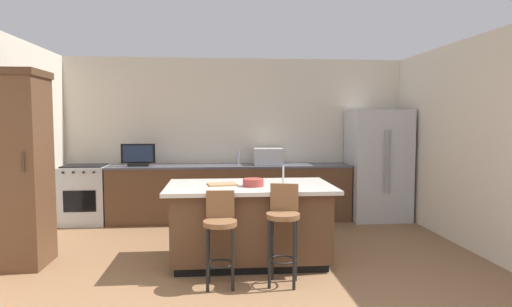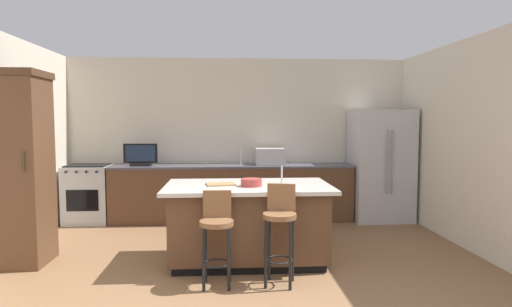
{
  "view_description": "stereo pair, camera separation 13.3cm",
  "coord_description": "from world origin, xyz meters",
  "px_view_note": "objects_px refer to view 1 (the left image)",
  "views": [
    {
      "loc": [
        -0.34,
        -3.11,
        1.67
      ],
      "look_at": [
        0.18,
        2.7,
        1.22
      ],
      "focal_mm": 30.48,
      "sensor_mm": 36.0,
      "label": 1
    },
    {
      "loc": [
        -0.21,
        -3.12,
        1.67
      ],
      "look_at": [
        0.18,
        2.7,
        1.22
      ],
      "focal_mm": 30.48,
      "sensor_mm": 36.0,
      "label": 2
    }
  ],
  "objects_px": {
    "fruit_bowl": "(253,182)",
    "cell_phone": "(255,182)",
    "bar_stool_left": "(220,230)",
    "tv_remote": "(255,184)",
    "kitchen_island": "(250,222)",
    "range_oven": "(85,195)",
    "cabinet_tower": "(21,165)",
    "tv_monitor": "(138,156)",
    "bar_stool_right": "(283,224)",
    "cutting_board": "(222,184)",
    "refrigerator": "(378,165)",
    "microwave": "(268,156)"
  },
  "relations": [
    {
      "from": "cabinet_tower",
      "to": "tv_monitor",
      "type": "bearing_deg",
      "value": 64.37
    },
    {
      "from": "refrigerator",
      "to": "cabinet_tower",
      "type": "bearing_deg",
      "value": -158.39
    },
    {
      "from": "cabinet_tower",
      "to": "tv_monitor",
      "type": "distance_m",
      "value": 2.2
    },
    {
      "from": "range_oven",
      "to": "tv_monitor",
      "type": "relative_size",
      "value": 1.77
    },
    {
      "from": "cabinet_tower",
      "to": "tv_monitor",
      "type": "relative_size",
      "value": 4.15
    },
    {
      "from": "fruit_bowl",
      "to": "cell_phone",
      "type": "relative_size",
      "value": 1.59
    },
    {
      "from": "microwave",
      "to": "tv_remote",
      "type": "distance_m",
      "value": 2.23
    },
    {
      "from": "refrigerator",
      "to": "cell_phone",
      "type": "relative_size",
      "value": 12.26
    },
    {
      "from": "bar_stool_left",
      "to": "cutting_board",
      "type": "distance_m",
      "value": 0.8
    },
    {
      "from": "refrigerator",
      "to": "bar_stool_right",
      "type": "distance_m",
      "value": 3.44
    },
    {
      "from": "fruit_bowl",
      "to": "cutting_board",
      "type": "distance_m",
      "value": 0.37
    },
    {
      "from": "bar_stool_right",
      "to": "cutting_board",
      "type": "bearing_deg",
      "value": 144.07
    },
    {
      "from": "bar_stool_left",
      "to": "fruit_bowl",
      "type": "bearing_deg",
      "value": 58.85
    },
    {
      "from": "bar_stool_left",
      "to": "tv_remote",
      "type": "distance_m",
      "value": 0.86
    },
    {
      "from": "cell_phone",
      "to": "range_oven",
      "type": "bearing_deg",
      "value": 117.14
    },
    {
      "from": "kitchen_island",
      "to": "range_oven",
      "type": "height_order",
      "value": "range_oven"
    },
    {
      "from": "tv_monitor",
      "to": "bar_stool_left",
      "type": "distance_m",
      "value": 3.13
    },
    {
      "from": "range_oven",
      "to": "bar_stool_left",
      "type": "height_order",
      "value": "same"
    },
    {
      "from": "kitchen_island",
      "to": "refrigerator",
      "type": "relative_size",
      "value": 1.05
    },
    {
      "from": "refrigerator",
      "to": "microwave",
      "type": "relative_size",
      "value": 3.83
    },
    {
      "from": "kitchen_island",
      "to": "microwave",
      "type": "xyz_separation_m",
      "value": [
        0.47,
        2.13,
        0.6
      ]
    },
    {
      "from": "bar_stool_left",
      "to": "tv_remote",
      "type": "height_order",
      "value": "bar_stool_left"
    },
    {
      "from": "cell_phone",
      "to": "cutting_board",
      "type": "relative_size",
      "value": 0.46
    },
    {
      "from": "tv_monitor",
      "to": "bar_stool_right",
      "type": "xyz_separation_m",
      "value": [
        1.93,
        -2.8,
        -0.48
      ]
    },
    {
      "from": "tv_remote",
      "to": "tv_monitor",
      "type": "bearing_deg",
      "value": 156.71
    },
    {
      "from": "refrigerator",
      "to": "bar_stool_left",
      "type": "relative_size",
      "value": 1.93
    },
    {
      "from": "refrigerator",
      "to": "fruit_bowl",
      "type": "height_order",
      "value": "refrigerator"
    },
    {
      "from": "microwave",
      "to": "bar_stool_right",
      "type": "relative_size",
      "value": 0.47
    },
    {
      "from": "tv_monitor",
      "to": "bar_stool_left",
      "type": "xyz_separation_m",
      "value": [
        1.29,
        -2.8,
        -0.53
      ]
    },
    {
      "from": "cabinet_tower",
      "to": "kitchen_island",
      "type": "bearing_deg",
      "value": -2.21
    },
    {
      "from": "bar_stool_left",
      "to": "kitchen_island",
      "type": "bearing_deg",
      "value": 65.61
    },
    {
      "from": "refrigerator",
      "to": "cabinet_tower",
      "type": "distance_m",
      "value": 5.28
    },
    {
      "from": "range_oven",
      "to": "cell_phone",
      "type": "distance_m",
      "value": 3.27
    },
    {
      "from": "fruit_bowl",
      "to": "refrigerator",
      "type": "bearing_deg",
      "value": 43.52
    },
    {
      "from": "fruit_bowl",
      "to": "bar_stool_right",
      "type": "bearing_deg",
      "value": -66.72
    },
    {
      "from": "tv_remote",
      "to": "range_oven",
      "type": "bearing_deg",
      "value": 167.67
    },
    {
      "from": "cabinet_tower",
      "to": "cutting_board",
      "type": "relative_size",
      "value": 6.79
    },
    {
      "from": "bar_stool_left",
      "to": "cell_phone",
      "type": "xyz_separation_m",
      "value": [
        0.43,
        0.89,
        0.35
      ]
    },
    {
      "from": "bar_stool_right",
      "to": "cell_phone",
      "type": "height_order",
      "value": "bar_stool_right"
    },
    {
      "from": "microwave",
      "to": "cell_phone",
      "type": "distance_m",
      "value": 2.0
    },
    {
      "from": "bar_stool_left",
      "to": "bar_stool_right",
      "type": "relative_size",
      "value": 0.94
    },
    {
      "from": "kitchen_island",
      "to": "fruit_bowl",
      "type": "height_order",
      "value": "fruit_bowl"
    },
    {
      "from": "fruit_bowl",
      "to": "cabinet_tower",
      "type": "bearing_deg",
      "value": 175.17
    },
    {
      "from": "range_oven",
      "to": "cabinet_tower",
      "type": "bearing_deg",
      "value": -92.58
    },
    {
      "from": "cutting_board",
      "to": "cabinet_tower",
      "type": "bearing_deg",
      "value": 177.5
    },
    {
      "from": "bar_stool_right",
      "to": "fruit_bowl",
      "type": "bearing_deg",
      "value": 127.12
    },
    {
      "from": "range_oven",
      "to": "bar_stool_left",
      "type": "distance_m",
      "value": 3.57
    },
    {
      "from": "range_oven",
      "to": "cutting_board",
      "type": "xyz_separation_m",
      "value": [
        2.18,
        -2.13,
        0.45
      ]
    },
    {
      "from": "bar_stool_left",
      "to": "fruit_bowl",
      "type": "relative_size",
      "value": 3.99
    },
    {
      "from": "cell_phone",
      "to": "tv_remote",
      "type": "height_order",
      "value": "tv_remote"
    }
  ]
}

